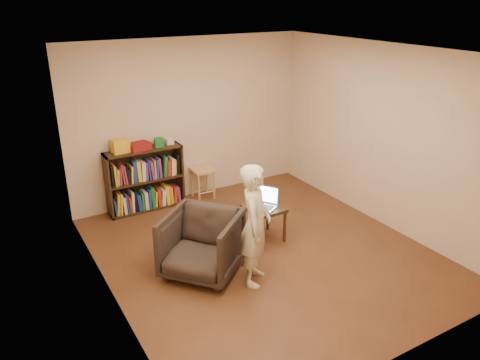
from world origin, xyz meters
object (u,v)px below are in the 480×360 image
armchair (202,244)px  side_table (264,212)px  bookshelf (145,183)px  person (255,225)px  laptop (264,202)px  stool (203,174)px

armchair → side_table: armchair is taller
armchair → side_table: bearing=66.0°
bookshelf → person: (0.42, -2.58, 0.30)m
person → bookshelf: bearing=49.1°
bookshelf → person: person is taller
person → armchair: bearing=84.6°
armchair → laptop: 1.19m
stool → armchair: bearing=-116.3°
stool → laptop: 1.70m
side_table → person: (-0.64, -0.80, 0.33)m
stool → bookshelf: bearing=176.1°
stool → person: size_ratio=0.34×
bookshelf → stool: 0.97m
stool → person: person is taller
stool → side_table: stool is taller
stool → side_table: size_ratio=1.03×
bookshelf → person: size_ratio=0.81×
stool → laptop: size_ratio=1.13×
armchair → laptop: (1.13, 0.36, 0.16)m
side_table → stool: bearing=93.3°
laptop → stool: bearing=152.4°
stool → laptop: laptop is taller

